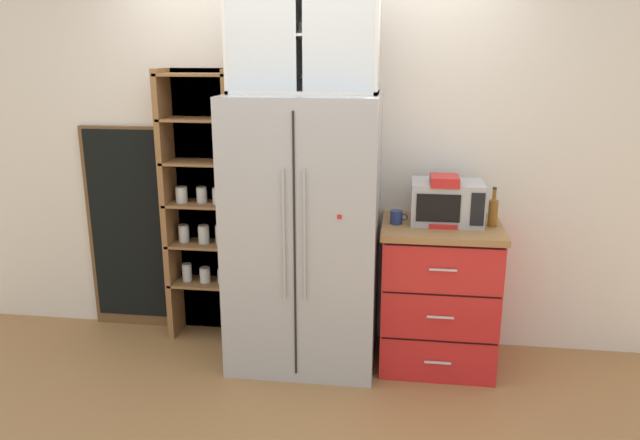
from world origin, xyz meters
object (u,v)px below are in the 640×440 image
coffee_maker (443,200)px  mug_navy (397,217)px  microwave (447,202)px  bottle_amber (493,210)px  refrigerator (304,233)px  bottle_clear (443,208)px  chalkboard_menu (128,229)px  mug_sage (442,217)px

coffee_maker → mug_navy: (-0.28, -0.03, -0.11)m
microwave → bottle_amber: (0.28, -0.05, -0.02)m
refrigerator → bottle_amber: 1.17m
mug_navy → bottle_clear: (0.28, -0.03, 0.07)m
mug_navy → bottle_clear: bottle_clear is taller
mug_navy → bottle_clear: bearing=-6.1°
microwave → bottle_amber: 0.28m
coffee_maker → chalkboard_menu: 2.24m
refrigerator → chalkboard_menu: 1.39m
mug_sage → microwave: bearing=54.8°
refrigerator → mug_sage: bearing=4.6°
bottle_clear → mug_navy: bearing=173.9°
bottle_amber → chalkboard_menu: 2.53m
coffee_maker → mug_sage: size_ratio=2.80×
microwave → mug_sage: bearing=-125.2°
mug_navy → chalkboard_menu: (-1.92, 0.30, -0.24)m
coffee_maker → mug_navy: 0.30m
mug_sage → chalkboard_menu: (-2.20, 0.26, -0.24)m
bottle_amber → mug_navy: bearing=-177.5°
chalkboard_menu → refrigerator: bearing=-13.7°
refrigerator → mug_sage: (0.86, 0.07, 0.12)m
refrigerator → coffee_maker: refrigerator is taller
refrigerator → chalkboard_menu: bearing=166.3°
microwave → chalkboard_menu: (-2.23, 0.22, -0.32)m
mug_sage → mug_navy: bearing=-171.3°
coffee_maker → mug_sage: coffee_maker is taller
coffee_maker → bottle_clear: size_ratio=1.16×
bottle_amber → chalkboard_menu: size_ratio=0.16×
coffee_maker → bottle_clear: 0.08m
refrigerator → bottle_amber: (1.16, 0.05, 0.18)m
refrigerator → bottle_clear: bearing=-0.3°
chalkboard_menu → mug_sage: bearing=-6.7°
mug_sage → coffee_maker: bearing=-103.5°
bottle_clear → chalkboard_menu: chalkboard_menu is taller
mug_navy → chalkboard_menu: size_ratio=0.07×
microwave → coffee_maker: size_ratio=1.42×
microwave → bottle_amber: microwave is taller
bottle_amber → bottle_clear: (-0.30, -0.06, 0.01)m
refrigerator → mug_navy: (0.58, 0.03, 0.12)m
refrigerator → microwave: bearing=6.6°
mug_sage → bottle_amber: bearing=-3.4°
mug_sage → bottle_amber: size_ratio=0.45×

